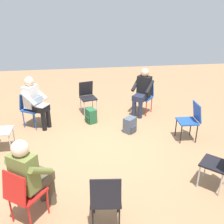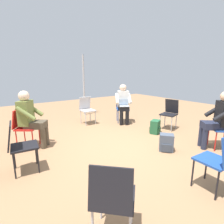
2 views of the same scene
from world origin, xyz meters
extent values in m
plane|color=#99704C|center=(0.00, 0.00, 0.00)|extent=(14.00, 14.00, 0.00)
cube|color=black|center=(1.92, -0.23, 0.43)|extent=(0.44, 0.44, 0.03)
cylinder|color=black|center=(1.73, -0.38, 0.21)|extent=(0.02, 0.02, 0.42)
cylinder|color=black|center=(1.77, -0.04, 0.21)|extent=(0.02, 0.02, 0.42)
cylinder|color=black|center=(2.06, -0.42, 0.21)|extent=(0.02, 0.02, 0.42)
cylinder|color=black|center=(2.10, -0.08, 0.21)|extent=(0.02, 0.02, 0.42)
cube|color=black|center=(2.10, -0.25, 0.65)|extent=(0.14, 0.39, 0.40)
cube|color=#1E4799|center=(-1.65, 1.24, 0.43)|extent=(0.56, 0.56, 0.03)
cylinder|color=red|center=(-1.41, 1.25, 0.21)|extent=(0.02, 0.02, 0.42)
cylinder|color=red|center=(-1.64, 1.00, 0.21)|extent=(0.02, 0.02, 0.42)
cylinder|color=red|center=(-1.89, 1.22, 0.21)|extent=(0.02, 0.02, 0.42)
cube|color=#1E4799|center=(-0.10, 1.79, 0.43)|extent=(0.42, 0.42, 0.03)
cylinder|color=black|center=(0.06, 1.61, 0.21)|extent=(0.02, 0.02, 0.42)
cylinder|color=black|center=(-0.28, 1.63, 0.21)|extent=(0.02, 0.02, 0.42)
cylinder|color=black|center=(0.08, 1.95, 0.21)|extent=(0.02, 0.02, 0.42)
cube|color=black|center=(-1.83, -0.24, 0.43)|extent=(0.49, 0.49, 0.03)
cylinder|color=#B7B7BC|center=(-1.71, -0.03, 0.21)|extent=(0.02, 0.02, 0.42)
cylinder|color=#B7B7BC|center=(-1.63, -0.36, 0.21)|extent=(0.02, 0.02, 0.42)
cylinder|color=#B7B7BC|center=(-2.04, -0.11, 0.21)|extent=(0.02, 0.02, 0.42)
cylinder|color=#B7B7BC|center=(-1.96, -0.44, 0.21)|extent=(0.02, 0.02, 0.42)
cube|color=black|center=(-2.02, -0.28, 0.65)|extent=(0.18, 0.39, 0.40)
cube|color=#B7B7BC|center=(-0.21, -2.05, 0.43)|extent=(0.40, 0.40, 0.03)
cylinder|color=#B7B7BC|center=(-0.38, -1.88, 0.21)|extent=(0.02, 0.02, 0.42)
cylinder|color=#B7B7BC|center=(-0.04, -1.88, 0.21)|extent=(0.02, 0.02, 0.42)
cylinder|color=#B7B7BC|center=(-0.38, -2.22, 0.21)|extent=(0.02, 0.02, 0.42)
cylinder|color=#B7B7BC|center=(-0.04, -2.22, 0.21)|extent=(0.02, 0.02, 0.42)
cube|color=#B7B7BC|center=(-0.21, -2.24, 0.65)|extent=(0.38, 0.09, 0.40)
cube|color=red|center=(1.68, -1.25, 0.43)|extent=(0.56, 0.56, 0.03)
cylinder|color=red|center=(1.45, -1.29, 0.21)|extent=(0.02, 0.02, 0.42)
cylinder|color=red|center=(1.64, -1.02, 0.21)|extent=(0.02, 0.02, 0.42)
cylinder|color=red|center=(1.72, -1.49, 0.21)|extent=(0.02, 0.02, 0.42)
cylinder|color=red|center=(1.92, -1.21, 0.21)|extent=(0.02, 0.02, 0.42)
cube|color=red|center=(1.84, -1.36, 0.65)|extent=(0.30, 0.36, 0.40)
cube|color=#1E4799|center=(-1.25, -1.59, 0.43)|extent=(0.55, 0.55, 0.03)
cylinder|color=#1E4799|center=(-1.31, -1.36, 0.21)|extent=(0.02, 0.02, 0.42)
cylinder|color=#1E4799|center=(-1.02, -1.53, 0.21)|extent=(0.02, 0.02, 0.42)
cylinder|color=#1E4799|center=(-1.49, -1.65, 0.21)|extent=(0.02, 0.02, 0.42)
cylinder|color=#1E4799|center=(-1.19, -1.82, 0.21)|extent=(0.02, 0.02, 0.42)
cube|color=#1E4799|center=(-1.35, -1.75, 0.65)|extent=(0.37, 0.28, 0.40)
cube|color=black|center=(1.43, 1.57, 0.43)|extent=(0.57, 0.57, 0.03)
cylinder|color=#B7B7BC|center=(1.43, 1.33, 0.21)|extent=(0.02, 0.02, 0.42)
cylinder|color=#B7B7BC|center=(1.19, 1.57, 0.21)|extent=(0.02, 0.02, 0.42)
cube|color=black|center=(1.57, 1.71, 0.65)|extent=(0.33, 0.33, 0.40)
cylinder|color=black|center=(-1.14, -1.24, 0.23)|extent=(0.11, 0.11, 0.45)
cylinder|color=black|center=(-0.99, -1.33, 0.23)|extent=(0.11, 0.11, 0.45)
cube|color=black|center=(-1.15, -1.43, 0.51)|extent=(0.47, 0.51, 0.14)
cube|color=silver|center=(-1.25, -1.59, 0.77)|extent=(0.40, 0.36, 0.52)
sphere|color=beige|center=(-1.25, -1.59, 1.13)|extent=(0.22, 0.22, 0.22)
cylinder|color=silver|center=(-1.37, -1.40, 0.80)|extent=(0.28, 0.39, 0.31)
cylinder|color=silver|center=(-1.03, -1.61, 0.80)|extent=(0.28, 0.39, 0.31)
cube|color=#9EA0A5|center=(-1.10, -1.33, 0.59)|extent=(0.37, 0.34, 0.02)
cube|color=#B2D1F2|center=(-1.15, -1.43, 0.70)|extent=(0.28, 0.20, 0.20)
cylinder|color=#4C4233|center=(1.34, -1.12, 0.23)|extent=(0.11, 0.11, 0.45)
cylinder|color=#4C4233|center=(1.45, -0.97, 0.23)|extent=(0.11, 0.11, 0.45)
cube|color=#4C4233|center=(1.53, -1.14, 0.51)|extent=(0.52, 0.49, 0.14)
cube|color=olive|center=(1.68, -1.25, 0.77)|extent=(0.38, 0.40, 0.52)
sphere|color=beige|center=(1.68, -1.25, 1.13)|extent=(0.22, 0.22, 0.22)
cylinder|color=olive|center=(1.49, -1.36, 0.80)|extent=(0.37, 0.30, 0.31)
cylinder|color=olive|center=(1.72, -1.03, 0.80)|extent=(0.37, 0.30, 0.31)
cylinder|color=#23283D|center=(-1.32, 1.07, 0.23)|extent=(0.11, 0.11, 0.45)
cylinder|color=#23283D|center=(-1.44, 0.93, 0.23)|extent=(0.11, 0.11, 0.45)
cube|color=#23283D|center=(-1.51, 1.11, 0.51)|extent=(0.51, 0.50, 0.14)
cube|color=black|center=(-1.65, 1.24, 0.77)|extent=(0.39, 0.40, 0.52)
cylinder|color=black|center=(-1.45, 1.32, 0.80)|extent=(0.36, 0.33, 0.31)
cylinder|color=black|center=(-1.71, 1.02, 0.80)|extent=(0.36, 0.33, 0.31)
cube|color=#475160|center=(-0.61, 0.64, 0.18)|extent=(0.33, 0.34, 0.36)
cube|color=#39414D|center=(-0.61, 0.64, 0.10)|extent=(0.32, 0.31, 0.16)
cube|color=#235B38|center=(-1.26, -0.21, 0.18)|extent=(0.34, 0.29, 0.36)
cube|color=#1C492C|center=(-1.26, -0.21, 0.10)|extent=(0.28, 0.31, 0.16)
cylinder|color=#B2B2B7|center=(-0.69, -3.23, 1.12)|extent=(0.07, 0.07, 2.24)
camera|label=1|loc=(4.44, -0.51, 2.76)|focal=40.00mm
camera|label=2|loc=(2.30, 2.75, 1.61)|focal=28.00mm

